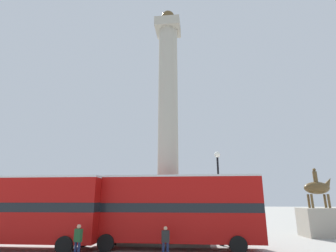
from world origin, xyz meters
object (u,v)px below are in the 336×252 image
Objects in this scene: monument_column at (168,163)px; pedestrian_by_plinth at (78,239)px; street_lamp at (219,191)px; bus_a at (24,208)px; pedestrian_near_lamp at (165,241)px; equestrian_statue at (321,217)px; bus_b at (172,208)px.

monument_column reaches higher than pedestrian_by_plinth.
bus_a is at bearing -166.56° from street_lamp.
pedestrian_near_lamp is (9.36, -1.40, -1.56)m from bus_a.
bus_a is 22.87m from equestrian_statue.
pedestrian_by_plinth is (-4.68, -3.26, -1.51)m from bus_b.
bus_b reaches higher than bus_a.
bus_a is 13.02m from street_lamp.
pedestrian_near_lamp is at bearing -146.91° from equestrian_statue.
bus_b reaches higher than pedestrian_by_plinth.
equestrian_statue reaches higher than bus_a.
monument_column is at bearing -170.98° from equestrian_statue.
pedestrian_by_plinth is (4.78, -2.09, -1.47)m from bus_a.
equestrian_statue is 3.32× the size of pedestrian_by_plinth.
bus_a is 5.42m from pedestrian_by_plinth.
bus_b is 5.90m from pedestrian_by_plinth.
bus_b is 3.82m from street_lamp.
street_lamp is at bearing 12.02° from bus_a.
pedestrian_near_lamp is (-11.97, -9.61, -0.69)m from equestrian_statue.
street_lamp is at bearing -142.43° from pedestrian_near_lamp.
equestrian_statue is (11.87, 7.04, -0.90)m from bus_b.
bus_a reaches higher than pedestrian_near_lamp.
bus_a is (-8.74, -4.91, -3.46)m from monument_column.
monument_column is 1.86× the size of bus_b.
street_lamp reaches higher than pedestrian_by_plinth.
bus_b is at bearing -155.01° from equestrian_statue.
bus_b is at bearing 54.40° from pedestrian_by_plinth.
monument_column reaches higher than equestrian_statue.
pedestrian_near_lamp is at bearing -93.10° from bus_b.
bus_a is 6.50× the size of pedestrian_near_lamp.
monument_column is at bearing 79.96° from pedestrian_by_plinth.
monument_column is 10.61m from bus_a.
street_lamp is at bearing 29.28° from bus_b.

